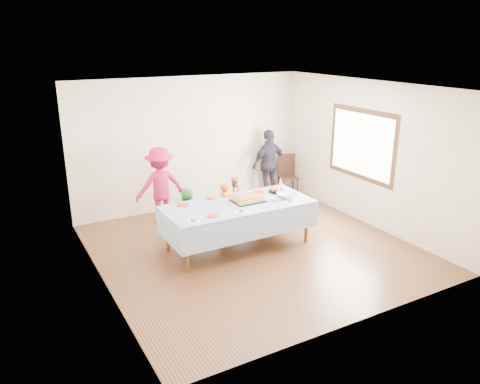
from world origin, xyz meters
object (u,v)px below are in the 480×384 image
object	(u,v)px
party_table	(238,207)
adult_left	(160,186)
birthday_cake	(248,199)
dining_chair	(287,173)

from	to	relation	value
party_table	adult_left	size ratio (longest dim) A/B	1.68
party_table	birthday_cake	distance (m)	0.23
party_table	dining_chair	xyz separation A→B (m)	(2.31, 1.90, -0.21)
birthday_cake	dining_chair	bearing A→B (deg)	41.65
party_table	birthday_cake	bearing A→B (deg)	8.30
party_table	adult_left	bearing A→B (deg)	113.90
party_table	dining_chair	distance (m)	3.00
dining_chair	adult_left	size ratio (longest dim) A/B	0.63
birthday_cake	dining_chair	size ratio (longest dim) A/B	0.57
party_table	dining_chair	size ratio (longest dim) A/B	2.68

